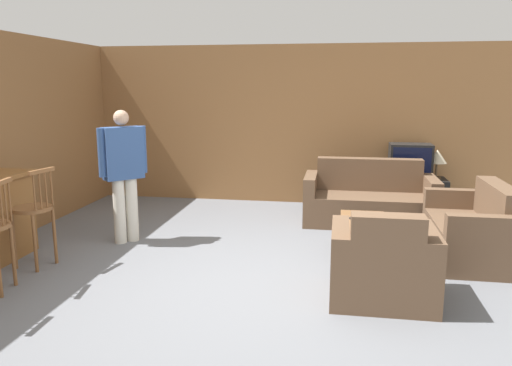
% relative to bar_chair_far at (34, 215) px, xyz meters
% --- Properties ---
extents(ground_plane, '(24.00, 24.00, 0.00)m').
position_rel_bar_chair_far_xyz_m(ground_plane, '(2.38, -0.14, -0.58)').
color(ground_plane, slate).
extents(wall_back, '(9.40, 0.08, 2.60)m').
position_rel_bar_chair_far_xyz_m(wall_back, '(2.38, 3.55, 0.72)').
color(wall_back, olive).
rests_on(wall_back, ground_plane).
extents(wall_left, '(0.08, 8.70, 2.60)m').
position_rel_bar_chair_far_xyz_m(wall_left, '(-0.91, 1.20, 0.72)').
color(wall_left, olive).
rests_on(wall_left, ground_plane).
extents(bar_chair_far, '(0.48, 0.48, 1.08)m').
position_rel_bar_chair_far_xyz_m(bar_chair_far, '(0.00, 0.00, 0.00)').
color(bar_chair_far, brown).
rests_on(bar_chair_far, ground_plane).
extents(couch_far, '(1.83, 0.86, 0.90)m').
position_rel_bar_chair_far_xyz_m(couch_far, '(3.66, 2.40, -0.26)').
color(couch_far, brown).
rests_on(couch_far, ground_plane).
extents(armchair_near, '(0.93, 0.82, 0.87)m').
position_rel_bar_chair_far_xyz_m(armchair_near, '(3.64, -0.29, -0.26)').
color(armchair_near, brown).
rests_on(armchair_near, ground_plane).
extents(loveseat_right, '(0.79, 1.47, 0.86)m').
position_rel_bar_chair_far_xyz_m(loveseat_right, '(4.74, 1.07, -0.26)').
color(loveseat_right, brown).
rests_on(loveseat_right, ground_plane).
extents(coffee_table, '(0.53, 1.03, 0.39)m').
position_rel_bar_chair_far_xyz_m(coffee_table, '(3.52, 1.01, -0.24)').
color(coffee_table, brown).
rests_on(coffee_table, ground_plane).
extents(tv_unit, '(1.13, 0.51, 0.52)m').
position_rel_bar_chair_far_xyz_m(tv_unit, '(4.31, 3.22, -0.31)').
color(tv_unit, black).
rests_on(tv_unit, ground_plane).
extents(tv, '(0.63, 0.41, 0.54)m').
position_rel_bar_chair_far_xyz_m(tv, '(4.31, 3.22, 0.22)').
color(tv, black).
rests_on(tv, tv_unit).
extents(book_on_table, '(0.24, 0.22, 0.02)m').
position_rel_bar_chair_far_xyz_m(book_on_table, '(3.47, 1.12, -0.17)').
color(book_on_table, black).
rests_on(book_on_table, coffee_table).
extents(table_lamp, '(0.30, 0.30, 0.46)m').
position_rel_bar_chair_far_xyz_m(table_lamp, '(4.70, 3.22, 0.29)').
color(table_lamp, brown).
rests_on(table_lamp, tv_unit).
extents(person_by_window, '(0.46, 0.48, 1.65)m').
position_rel_bar_chair_far_xyz_m(person_by_window, '(0.60, 0.99, 0.35)').
color(person_by_window, silver).
rests_on(person_by_window, ground_plane).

